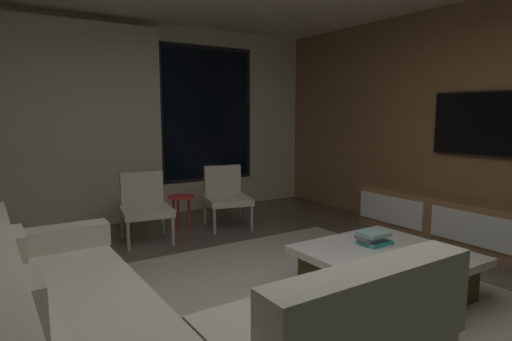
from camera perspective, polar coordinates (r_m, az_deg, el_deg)
floor at (r=3.10m, az=2.84°, el=-20.42°), size 9.20×9.20×0.00m
back_wall_with_window at (r=6.02m, az=-18.37°, el=6.20°), size 6.60×0.30×2.70m
area_rug at (r=3.22m, az=9.29°, el=-19.20°), size 3.20×3.80×0.01m
sectional_couch at (r=2.45m, az=-15.86°, el=-21.03°), size 1.98×2.50×0.82m
coffee_table at (r=3.66m, az=17.03°, el=-12.97°), size 1.16×1.16×0.36m
book_stack_on_coffee_table at (r=3.75m, az=15.53°, el=-8.72°), size 0.29×0.21×0.11m
accent_chair_near_window at (r=5.50m, az=-4.11°, el=-3.07°), size 0.65×0.67×0.78m
accent_chair_by_curtain at (r=5.04m, az=-14.79°, el=-4.30°), size 0.62×0.63×0.78m
side_stool at (r=5.28m, az=-10.11°, el=-4.27°), size 0.32×0.32×0.46m
media_console at (r=5.08m, az=28.89°, el=-7.03°), size 0.46×3.10×0.52m
mounted_tv at (r=5.18m, az=28.68°, el=5.55°), size 0.05×1.21×0.70m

